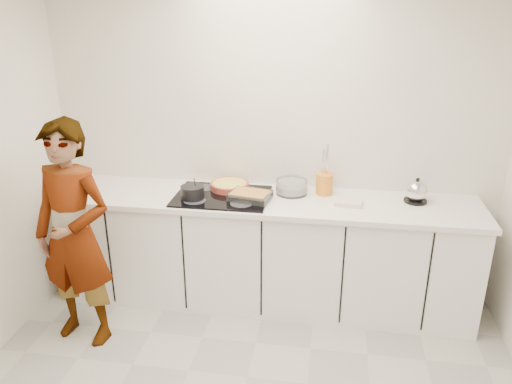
% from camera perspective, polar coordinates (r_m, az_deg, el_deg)
% --- Properties ---
extents(wall_back, '(3.60, 0.00, 2.60)m').
position_cam_1_polar(wall_back, '(4.01, 1.94, 6.12)').
color(wall_back, silver).
rests_on(wall_back, ground).
extents(base_cabinets, '(3.20, 0.58, 0.87)m').
position_cam_1_polar(base_cabinets, '(4.03, 1.22, -7.03)').
color(base_cabinets, white).
rests_on(base_cabinets, floor).
extents(countertop, '(3.24, 0.64, 0.04)m').
position_cam_1_polar(countertop, '(3.84, 1.27, -1.04)').
color(countertop, white).
rests_on(countertop, base_cabinets).
extents(hob, '(0.72, 0.54, 0.01)m').
position_cam_1_polar(hob, '(3.87, -3.91, -0.47)').
color(hob, black).
rests_on(hob, countertop).
extents(tart_dish, '(0.35, 0.35, 0.05)m').
position_cam_1_polar(tart_dish, '(3.99, -3.05, 0.77)').
color(tart_dish, '#A2402E').
rests_on(tart_dish, hob).
extents(saucepan, '(0.22, 0.22, 0.17)m').
position_cam_1_polar(saucepan, '(3.81, -7.27, -0.03)').
color(saucepan, black).
rests_on(saucepan, hob).
extents(baking_dish, '(0.34, 0.27, 0.06)m').
position_cam_1_polar(baking_dish, '(3.77, -0.67, -0.38)').
color(baking_dish, silver).
rests_on(baking_dish, hob).
extents(mixing_bowl, '(0.27, 0.27, 0.12)m').
position_cam_1_polar(mixing_bowl, '(3.92, 4.08, 0.55)').
color(mixing_bowl, silver).
rests_on(mixing_bowl, countertop).
extents(tea_towel, '(0.21, 0.16, 0.03)m').
position_cam_1_polar(tea_towel, '(3.78, 10.51, -1.18)').
color(tea_towel, white).
rests_on(tea_towel, countertop).
extents(kettle, '(0.22, 0.22, 0.19)m').
position_cam_1_polar(kettle, '(3.93, 17.86, 0.02)').
color(kettle, black).
rests_on(kettle, countertop).
extents(utensil_crock, '(0.13, 0.13, 0.17)m').
position_cam_1_polar(utensil_crock, '(3.93, 7.82, 0.93)').
color(utensil_crock, orange).
rests_on(utensil_crock, countertop).
extents(cook, '(0.65, 0.48, 1.63)m').
position_cam_1_polar(cook, '(3.67, -20.07, -4.73)').
color(cook, white).
rests_on(cook, floor).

